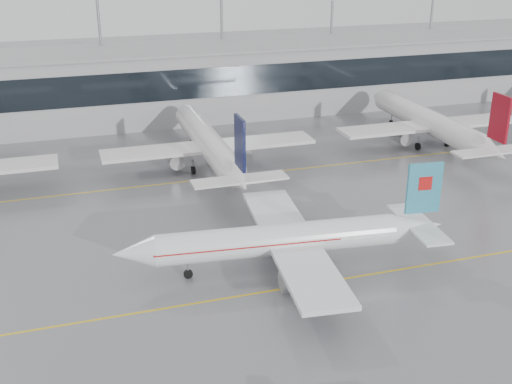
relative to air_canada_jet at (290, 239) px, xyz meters
name	(u,v)px	position (x,y,z in m)	size (l,w,h in m)	color
ground	(294,287)	(-0.86, -3.63, -3.15)	(320.00, 320.00, 0.00)	slate
taxi_line_main	(294,287)	(-0.86, -3.63, -3.14)	(120.00, 0.25, 0.01)	gold
taxi_line_north	(216,178)	(-0.86, 26.37, -3.14)	(120.00, 0.25, 0.01)	gold
terminal	(171,84)	(-0.86, 58.37, 2.85)	(180.00, 15.00, 12.00)	#939396
terminal_glass	(179,85)	(-0.86, 50.82, 4.35)	(180.00, 0.20, 5.00)	black
terminal_roof	(169,49)	(-0.86, 58.37, 9.05)	(182.00, 16.00, 0.40)	gray
light_masts	(163,37)	(-0.86, 64.37, 10.20)	(156.40, 1.00, 22.60)	gray
air_canada_jet	(290,239)	(0.00, 0.00, 0.00)	(33.29, 25.88, 10.08)	white
parked_jet_c	(209,144)	(-0.86, 30.06, 0.56)	(29.64, 36.96, 11.72)	silver
parked_jet_d	(431,123)	(34.14, 30.06, 0.56)	(29.64, 36.96, 11.72)	silver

